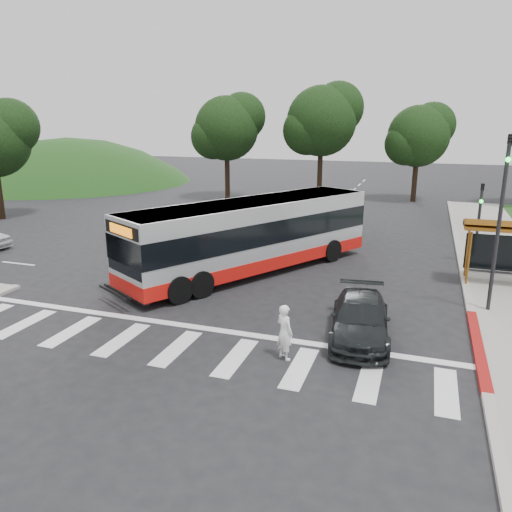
% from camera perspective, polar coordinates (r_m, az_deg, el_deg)
% --- Properties ---
extents(ground, '(140.00, 140.00, 0.00)m').
position_cam_1_polar(ground, '(20.39, -2.52, -4.67)').
color(ground, black).
rests_on(ground, ground).
extents(sidewalk_east, '(4.00, 40.00, 0.12)m').
position_cam_1_polar(sidewalk_east, '(27.02, 26.63, -1.15)').
color(sidewalk_east, gray).
rests_on(sidewalk_east, ground).
extents(curb_east, '(0.30, 40.00, 0.15)m').
position_cam_1_polar(curb_east, '(26.79, 22.41, -0.76)').
color(curb_east, '#9E9991').
rests_on(curb_east, ground).
extents(curb_east_red, '(0.32, 6.00, 0.15)m').
position_cam_1_polar(curb_east_red, '(17.37, 24.03, -9.49)').
color(curb_east_red, maroon).
rests_on(curb_east_red, ground).
extents(hillside_nw, '(44.00, 44.00, 10.00)m').
position_cam_1_polar(hillside_nw, '(62.12, -20.41, 7.97)').
color(hillside_nw, '#153B13').
rests_on(hillside_nw, ground).
extents(crosswalk_ladder, '(18.00, 2.60, 0.01)m').
position_cam_1_polar(crosswalk_ladder, '(16.20, -9.07, -10.35)').
color(crosswalk_ladder, silver).
rests_on(crosswalk_ladder, ground).
extents(traffic_signal_ne_tall, '(0.18, 0.37, 6.50)m').
position_cam_1_polar(traffic_signal_ne_tall, '(19.72, 26.19, 4.74)').
color(traffic_signal_ne_tall, black).
rests_on(traffic_signal_ne_tall, ground).
extents(traffic_signal_ne_short, '(0.18, 0.37, 4.00)m').
position_cam_1_polar(traffic_signal_ne_short, '(26.81, 24.16, 4.35)').
color(traffic_signal_ne_short, black).
rests_on(traffic_signal_ne_short, ground).
extents(tree_north_a, '(6.60, 6.15, 10.17)m').
position_cam_1_polar(tree_north_a, '(44.79, 7.63, 15.17)').
color(tree_north_a, black).
rests_on(tree_north_a, ground).
extents(tree_north_b, '(5.72, 5.33, 8.43)m').
position_cam_1_polar(tree_north_b, '(45.90, 18.16, 12.99)').
color(tree_north_b, black).
rests_on(tree_north_b, ground).
extents(tree_north_c, '(6.16, 5.74, 9.30)m').
position_cam_1_polar(tree_north_c, '(45.19, -3.26, 14.47)').
color(tree_north_c, black).
rests_on(tree_north_c, ground).
extents(transit_bus, '(8.92, 12.69, 3.36)m').
position_cam_1_polar(transit_bus, '(23.24, -0.43, 2.19)').
color(transit_bus, '#B7B9BC').
rests_on(transit_bus, ground).
extents(pedestrian, '(0.75, 0.70, 1.72)m').
position_cam_1_polar(pedestrian, '(15.04, 3.28, -8.67)').
color(pedestrian, white).
rests_on(pedestrian, ground).
extents(dark_sedan, '(2.39, 4.76, 1.33)m').
position_cam_1_polar(dark_sedan, '(16.82, 11.81, -7.04)').
color(dark_sedan, black).
rests_on(dark_sedan, ground).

